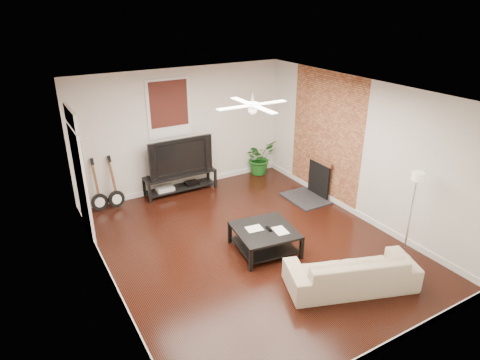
% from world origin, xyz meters
% --- Properties ---
extents(room, '(5.01, 6.01, 2.81)m').
position_xyz_m(room, '(0.00, 0.00, 1.40)').
color(room, black).
rests_on(room, ground).
extents(brick_accent, '(0.02, 2.20, 2.80)m').
position_xyz_m(brick_accent, '(2.49, 1.00, 1.40)').
color(brick_accent, brown).
rests_on(brick_accent, floor).
extents(fireplace, '(0.80, 1.10, 0.92)m').
position_xyz_m(fireplace, '(2.20, 1.00, 0.46)').
color(fireplace, black).
rests_on(fireplace, floor).
extents(window_back, '(1.00, 0.06, 1.30)m').
position_xyz_m(window_back, '(-0.30, 2.97, 1.95)').
color(window_back, '#37170F').
rests_on(window_back, wall_back).
extents(door_left, '(0.08, 1.00, 2.50)m').
position_xyz_m(door_left, '(-2.46, 1.90, 1.25)').
color(door_left, white).
rests_on(door_left, wall_left).
extents(tv_stand, '(1.67, 0.44, 0.47)m').
position_xyz_m(tv_stand, '(-0.21, 2.78, 0.23)').
color(tv_stand, black).
rests_on(tv_stand, floor).
extents(tv, '(1.49, 0.20, 0.86)m').
position_xyz_m(tv, '(-0.21, 2.80, 0.90)').
color(tv, black).
rests_on(tv, tv_stand).
extents(coffee_table, '(1.14, 1.14, 0.43)m').
position_xyz_m(coffee_table, '(0.12, -0.26, 0.21)').
color(coffee_table, black).
rests_on(coffee_table, floor).
extents(sofa, '(2.14, 1.41, 0.58)m').
position_xyz_m(sofa, '(0.72, -1.79, 0.29)').
color(sofa, '#BCA58D').
rests_on(sofa, floor).
extents(floor_lamp, '(0.34, 0.34, 1.63)m').
position_xyz_m(floor_lamp, '(2.07, -1.69, 0.81)').
color(floor_lamp, silver).
rests_on(floor_lamp, floor).
extents(potted_plant, '(0.94, 0.86, 0.88)m').
position_xyz_m(potted_plant, '(1.97, 2.82, 0.44)').
color(potted_plant, '#195A1A').
rests_on(potted_plant, floor).
extents(guitar_left, '(0.38, 0.29, 1.16)m').
position_xyz_m(guitar_left, '(-2.06, 2.75, 0.58)').
color(guitar_left, black).
rests_on(guitar_left, floor).
extents(guitar_right, '(0.40, 0.32, 1.16)m').
position_xyz_m(guitar_right, '(-1.71, 2.72, 0.58)').
color(guitar_right, black).
rests_on(guitar_right, floor).
extents(ceiling_fan, '(1.24, 1.24, 0.32)m').
position_xyz_m(ceiling_fan, '(0.00, 0.00, 2.60)').
color(ceiling_fan, white).
rests_on(ceiling_fan, ceiling).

